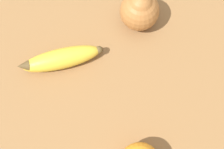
# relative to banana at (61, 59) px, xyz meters

# --- Properties ---
(ground_plane) EXTENTS (3.00, 3.00, 0.00)m
(ground_plane) POSITION_rel_banana_xyz_m (-0.19, 0.09, -0.02)
(ground_plane) COLOR olive
(banana) EXTENTS (0.18, 0.07, 0.04)m
(banana) POSITION_rel_banana_xyz_m (0.00, 0.00, 0.00)
(banana) COLOR gold
(banana) RESTS_ON ground_plane
(pear) EXTENTS (0.08, 0.08, 0.10)m
(pear) POSITION_rel_banana_xyz_m (-0.19, -0.02, 0.03)
(pear) COLOR #A36633
(pear) RESTS_ON ground_plane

